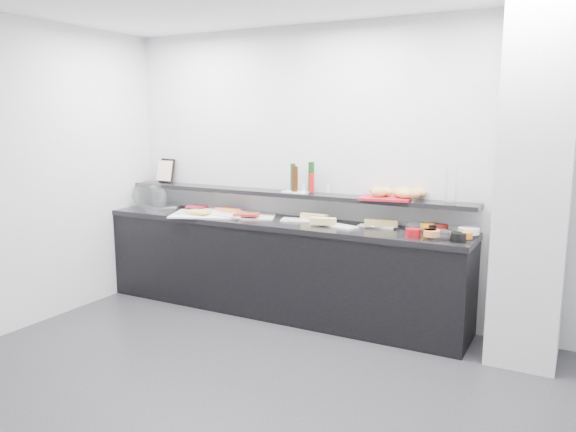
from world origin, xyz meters
The scene contains 57 objects.
ground centered at (0.00, 0.00, 0.00)m, with size 5.00×5.00×0.00m, color #2D2D30.
back_wall centered at (0.00, 2.00, 1.35)m, with size 5.00×0.02×2.70m, color silver.
column centered at (1.50, 1.65, 1.35)m, with size 0.50×0.50×2.70m, color silver.
buffet_cabinet centered at (-0.70, 1.70, 0.42)m, with size 3.60×0.60×0.85m, color black.
counter_top centered at (-0.70, 1.70, 0.88)m, with size 3.62×0.62×0.05m, color black.
wall_shelf centered at (-0.70, 1.88, 1.13)m, with size 3.60×0.25×0.04m, color black.
cloche_base centered at (-2.13, 1.72, 0.92)m, with size 0.41×0.27×0.04m, color #B6B8BE.
cloche_dome centered at (-2.29, 1.74, 1.03)m, with size 0.40×0.27×0.34m, color silver.
linen_runner centered at (-1.29, 1.69, 0.91)m, with size 1.02×0.48×0.01m, color silver.
platter_meat_a centered at (-1.58, 1.85, 0.92)m, with size 0.34×0.23×0.01m, color white.
food_meat_a centered at (-1.70, 1.78, 0.94)m, with size 0.20×0.13×0.02m, color maroon.
platter_salmon centered at (-1.28, 1.80, 0.92)m, with size 0.26×0.17×0.01m, color white.
food_salmon centered at (-1.32, 1.80, 0.94)m, with size 0.24×0.16×0.02m, color orange.
platter_cheese centered at (-1.59, 1.56, 0.92)m, with size 0.29×0.19×0.01m, color silver.
food_cheese centered at (-1.49, 1.54, 0.94)m, with size 0.22×0.14×0.02m, color #D6CB53.
platter_meat_b centered at (-1.15, 1.61, 0.92)m, with size 0.28×0.19×0.01m, color white.
food_meat_b centered at (-1.00, 1.63, 0.94)m, with size 0.23×0.15×0.02m, color maroon.
sandwich_plate_left centered at (-0.48, 1.78, 0.91)m, with size 0.38×0.16×0.01m, color white.
sandwich_food_left centered at (-0.36, 1.80, 0.94)m, with size 0.25×0.10×0.06m, color #E4C478.
tongs_left centered at (-0.50, 1.71, 0.92)m, with size 0.01×0.01×0.16m, color silver.
sandwich_plate_mid centered at (-0.06, 1.68, 0.91)m, with size 0.34×0.15×0.01m, color white.
sandwich_food_mid centered at (-0.20, 1.64, 0.94)m, with size 0.23×0.09×0.06m, color #D2BD6E.
tongs_mid centered at (-0.11, 1.63, 0.92)m, with size 0.01×0.01×0.16m, color silver.
sandwich_plate_right centered at (0.24, 1.82, 0.91)m, with size 0.31×0.13×0.01m, color white.
sandwich_food_right centered at (0.28, 1.81, 0.94)m, with size 0.28×0.11×0.06m, color tan.
tongs_right centered at (0.18, 1.72, 0.92)m, with size 0.01×0.01×0.16m, color silver.
bowl_glass_fruit centered at (0.58, 1.82, 0.94)m, with size 0.17×0.17×0.07m, color white.
fill_glass_fruit centered at (0.68, 1.83, 0.95)m, with size 0.12×0.12×0.05m, color orange.
bowl_black_jam centered at (0.73, 1.84, 0.94)m, with size 0.14×0.14×0.07m, color black.
fill_black_jam centered at (0.80, 1.83, 0.95)m, with size 0.12×0.12×0.05m, color #58100C.
bowl_glass_cream centered at (0.97, 1.79, 0.94)m, with size 0.18×0.18×0.07m, color silver.
fill_glass_cream centered at (1.03, 1.80, 0.95)m, with size 0.17×0.17×0.05m, color white.
bowl_red_jam centered at (0.64, 1.55, 0.94)m, with size 0.12×0.12×0.07m, color maroon.
fill_red_jam centered at (0.77, 1.58, 0.95)m, with size 0.11×0.11×0.05m, color #5F0E0D.
bowl_glass_salmon centered at (0.85, 1.57, 0.94)m, with size 0.17×0.17×0.07m, color white.
fill_glass_salmon centered at (0.79, 1.56, 0.95)m, with size 0.13×0.13×0.05m, color orange.
bowl_black_fruit centered at (0.99, 1.56, 0.94)m, with size 0.12×0.12×0.07m, color black.
fill_black_fruit centered at (1.05, 1.61, 0.95)m, with size 0.08×0.08×0.05m, color orange.
framed_print centered at (-2.23, 1.96, 1.28)m, with size 0.23×0.02×0.26m, color black.
print_art centered at (-2.23, 1.93, 1.28)m, with size 0.21×0.00×0.22m, color beige.
condiment_tray centered at (-0.58, 1.88, 1.16)m, with size 0.25×0.16×0.01m, color white.
bottle_green_a centered at (-0.64, 1.90, 1.29)m, with size 0.05×0.05×0.26m, color #103C19.
bottle_brown centered at (-0.59, 1.85, 1.28)m, with size 0.06×0.06×0.24m, color #361C09.
bottle_green_b centered at (-0.45, 1.92, 1.30)m, with size 0.06×0.06×0.28m, color #0F3A13.
bottle_hot centered at (-0.43, 1.88, 1.25)m, with size 0.04×0.04×0.18m, color red.
shaker_salt centered at (-0.51, 1.88, 1.20)m, with size 0.03×0.03×0.07m, color silver.
shaker_pepper centered at (-0.27, 1.90, 1.20)m, with size 0.03×0.03×0.07m, color white.
bread_tray centered at (0.31, 1.84, 1.16)m, with size 0.43×0.30×0.02m, color #AA1224.
bread_roll_nw centered at (0.20, 1.93, 1.21)m, with size 0.15×0.09×0.08m, color #BD8548.
bread_roll_n centered at (0.42, 1.99, 1.21)m, with size 0.12×0.08×0.08m, color tan.
bread_roll_ne centered at (0.57, 1.96, 1.21)m, with size 0.14×0.09×0.08m, color tan.
bread_roll_sw centered at (0.25, 1.81, 1.21)m, with size 0.13×0.08×0.08m, color tan.
bread_roll_s centered at (0.47, 1.84, 1.21)m, with size 0.16×0.10×0.08m, color #D5A551.
bread_roll_se centered at (0.54, 1.84, 1.21)m, with size 0.15×0.09×0.08m, color #BB8A47.
bread_roll_midw centered at (0.29, 1.88, 1.21)m, with size 0.14×0.09×0.08m, color gold.
bread_roll_mide centered at (0.41, 1.88, 1.21)m, with size 0.12×0.08×0.08m, color tan.
carafe centered at (0.86, 1.84, 1.30)m, with size 0.10×0.10×0.30m, color white.
Camera 1 is at (1.83, -2.83, 1.85)m, focal length 35.00 mm.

